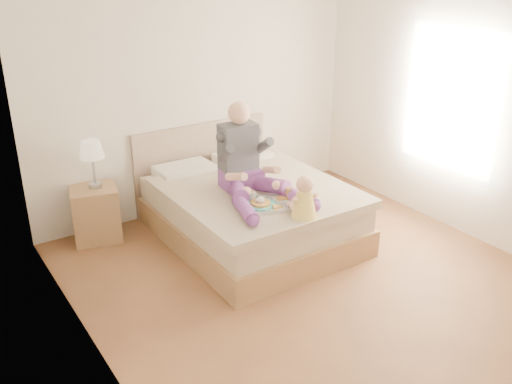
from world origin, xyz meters
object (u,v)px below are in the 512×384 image
tray (271,202)px  baby (304,200)px  nightstand (96,214)px  bed (247,208)px  adult (247,166)px

tray → baby: (0.11, -0.35, 0.13)m
tray → baby: baby is taller
nightstand → baby: baby is taller
bed → adult: (-0.13, -0.21, 0.56)m
nightstand → tray: 1.92m
adult → bed: bearing=64.1°
tray → baby: bearing=-53.6°
adult → baby: bearing=-76.5°
nightstand → baby: (1.37, -1.77, 0.48)m
nightstand → adult: adult is taller
adult → tray: 0.47m
bed → nightstand: 1.59m
bed → baby: 1.07m
bed → tray: size_ratio=3.73×
adult → baby: size_ratio=2.85×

